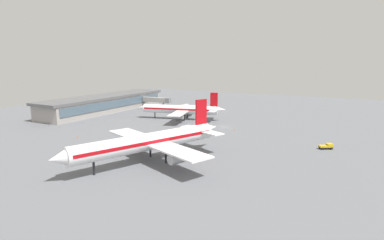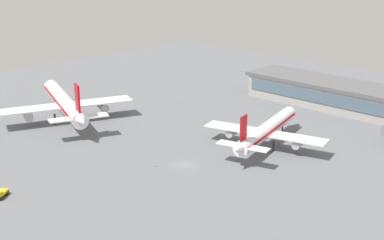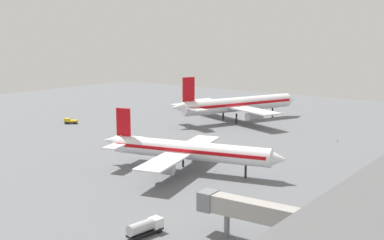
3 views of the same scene
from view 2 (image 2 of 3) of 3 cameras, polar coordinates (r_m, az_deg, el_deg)
The scene contains 7 objects.
ground at distance 148.30m, azimuth -0.74°, elevation -4.65°, with size 288.00×288.00×0.00m, color slate.
terminal_building at distance 202.97m, azimuth 16.68°, elevation 2.15°, with size 85.98×18.92×9.28m.
airplane_at_gate at distance 161.29m, azimuth 7.71°, elevation -1.04°, with size 36.70×44.92×13.89m.
airplane_taxiing at distance 188.62m, azimuth -13.06°, elevation 1.76°, with size 53.59×44.22×17.03m.
pushback_tractor at distance 136.77m, azimuth -19.29°, elevation -7.24°, with size 3.97×4.73×1.90m.
safety_cone_near_gate at distance 147.15m, azimuth -3.80°, elevation -4.74°, with size 0.44×0.44×0.60m, color #EA590C.
safety_cone_mid_apron at distance 207.04m, azimuth -1.41°, elevation 1.93°, with size 0.44×0.44×0.60m, color #EA590C.
Camera 2 is at (-97.14, 97.08, 55.97)m, focal length 51.48 mm.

